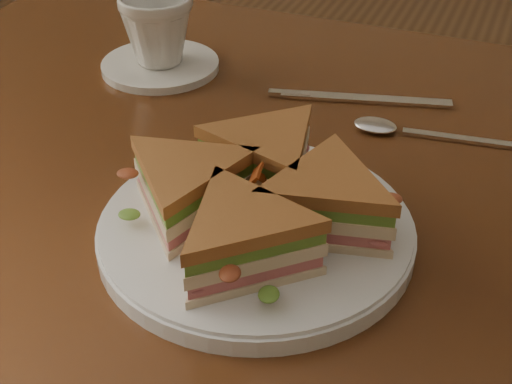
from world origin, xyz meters
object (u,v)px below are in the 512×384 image
table (322,252)px  spoon (396,129)px  plate (256,231)px  coffee_cup (157,30)px  knife (353,99)px  sandwich_wedges (256,197)px  saucer (160,65)px

table → spoon: (0.04, 0.11, 0.10)m
plate → spoon: 0.24m
plate → coffee_cup: coffee_cup is taller
plate → knife: plate is taller
plate → spoon: (0.07, 0.23, -0.00)m
sandwich_wedges → coffee_cup: bearing=131.5°
sandwich_wedges → spoon: 0.24m
table → knife: bearing=96.8°
knife → sandwich_wedges: bearing=-106.1°
saucer → coffee_cup: (0.00, 0.00, 0.05)m
sandwich_wedges → table: bearing=76.9°
table → coffee_cup: size_ratio=12.98×
knife → spoon: bearing=-55.4°
table → coffee_cup: (-0.27, 0.16, 0.15)m
table → plate: (-0.03, -0.12, 0.11)m
table → saucer: bearing=150.2°
sandwich_wedges → saucer: bearing=131.5°
plate → spoon: plate is taller
spoon → knife: spoon is taller
sandwich_wedges → spoon: (0.07, 0.23, -0.04)m
table → spoon: size_ratio=6.54×
spoon → saucer: 0.32m
spoon → knife: 0.09m
table → saucer: 0.33m
coffee_cup → plate: bearing=-46.8°
knife → table: bearing=-97.7°
knife → coffee_cup: 0.26m
knife → plate: bearing=-106.1°
spoon → knife: bearing=132.3°
table → coffee_cup: 0.35m
spoon → table: bearing=-118.9°
knife → coffee_cup: size_ratio=2.29×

